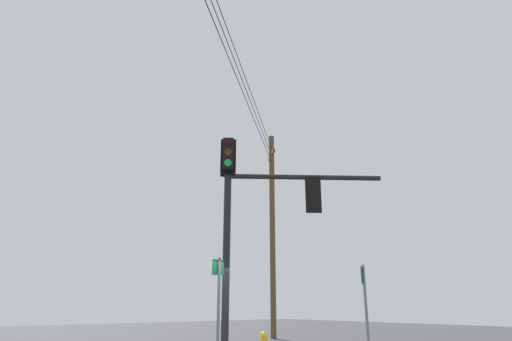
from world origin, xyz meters
TOP-DOWN VIEW (x-y plane):
  - signal_mast_assembly at (0.88, 0.16)m, footprint 3.96×3.13m
  - utility_pole_wooden at (8.27, 7.64)m, footprint 1.00×1.50m
  - route_sign_primary at (2.18, -2.46)m, footprint 0.32×0.24m
  - route_sign_secondary at (-0.81, -0.75)m, footprint 0.37×0.14m
  - overhead_wire_span at (-0.47, -0.13)m, footprint 17.50×15.56m

SIDE VIEW (x-z plane):
  - route_sign_primary at x=2.18m, z-range 0.30..2.78m
  - route_sign_secondary at x=-0.81m, z-range 0.29..2.89m
  - signal_mast_assembly at x=0.88m, z-range 1.30..7.42m
  - utility_pole_wooden at x=8.27m, z-range 0.12..10.59m
  - overhead_wire_span at x=-0.47m, z-range 8.49..9.82m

